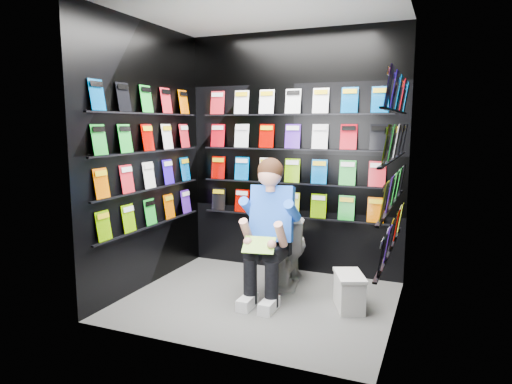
% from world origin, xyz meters
% --- Properties ---
extents(floor, '(2.40, 2.40, 0.00)m').
position_xyz_m(floor, '(0.00, 0.00, 0.00)').
color(floor, slate).
rests_on(floor, ground).
extents(ceiling, '(2.40, 2.40, 0.00)m').
position_xyz_m(ceiling, '(0.00, 0.00, 2.60)').
color(ceiling, white).
rests_on(ceiling, floor).
extents(wall_back, '(2.40, 0.04, 2.60)m').
position_xyz_m(wall_back, '(0.00, 1.00, 1.30)').
color(wall_back, black).
rests_on(wall_back, floor).
extents(wall_front, '(2.40, 0.04, 2.60)m').
position_xyz_m(wall_front, '(0.00, -1.00, 1.30)').
color(wall_front, black).
rests_on(wall_front, floor).
extents(wall_left, '(0.04, 2.00, 2.60)m').
position_xyz_m(wall_left, '(-1.20, 0.00, 1.30)').
color(wall_left, black).
rests_on(wall_left, floor).
extents(wall_right, '(0.04, 2.00, 2.60)m').
position_xyz_m(wall_right, '(1.20, 0.00, 1.30)').
color(wall_right, black).
rests_on(wall_right, floor).
extents(comics_back, '(2.10, 0.06, 1.37)m').
position_xyz_m(comics_back, '(0.00, 0.97, 1.31)').
color(comics_back, red).
rests_on(comics_back, wall_back).
extents(comics_left, '(0.06, 1.70, 1.37)m').
position_xyz_m(comics_left, '(-1.17, 0.00, 1.31)').
color(comics_left, red).
rests_on(comics_left, wall_left).
extents(comics_right, '(0.06, 1.70, 1.37)m').
position_xyz_m(comics_right, '(1.17, 0.00, 1.31)').
color(comics_right, red).
rests_on(comics_right, wall_right).
extents(toilet, '(0.54, 0.81, 0.73)m').
position_xyz_m(toilet, '(0.07, 0.56, 0.37)').
color(toilet, white).
rests_on(toilet, floor).
extents(longbox, '(0.34, 0.44, 0.29)m').
position_xyz_m(longbox, '(0.81, 0.14, 0.14)').
color(longbox, silver).
rests_on(longbox, floor).
extents(longbox_lid, '(0.37, 0.46, 0.03)m').
position_xyz_m(longbox_lid, '(0.81, 0.14, 0.30)').
color(longbox_lid, silver).
rests_on(longbox_lid, longbox).
extents(reader, '(0.66, 0.86, 1.43)m').
position_xyz_m(reader, '(0.07, 0.18, 0.78)').
color(reader, blue).
rests_on(reader, toilet).
extents(held_comic, '(0.30, 0.21, 0.12)m').
position_xyz_m(held_comic, '(0.07, -0.17, 0.58)').
color(held_comic, '#209245').
rests_on(held_comic, reader).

